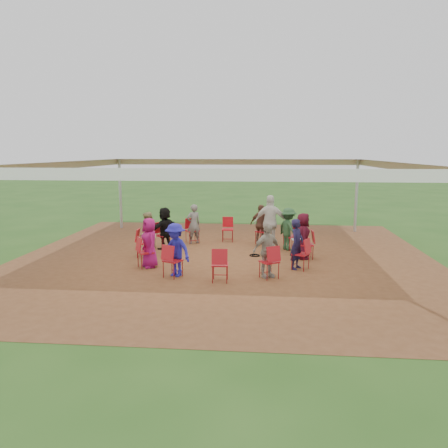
# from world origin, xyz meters

# --- Properties ---
(ground) EXTENTS (80.00, 80.00, 0.00)m
(ground) POSITION_xyz_m (0.00, 0.00, 0.00)
(ground) COLOR #285119
(ground) RESTS_ON ground
(dirt_patch) EXTENTS (13.00, 13.00, 0.00)m
(dirt_patch) POSITION_xyz_m (0.00, 0.00, 0.01)
(dirt_patch) COLOR brown
(dirt_patch) RESTS_ON ground
(tent) EXTENTS (10.33, 10.33, 3.00)m
(tent) POSITION_xyz_m (0.00, 0.00, 2.37)
(tent) COLOR #B2B2B7
(tent) RESTS_ON ground
(chair_0) EXTENTS (0.46, 0.44, 0.90)m
(chair_0) POSITION_xyz_m (2.55, 0.12, 0.45)
(chair_0) COLOR red
(chair_0) RESTS_ON ground
(chair_1) EXTENTS (0.60, 0.59, 0.90)m
(chair_1) POSITION_xyz_m (2.15, 1.38, 0.45)
(chair_1) COLOR red
(chair_1) RESTS_ON ground
(chair_2) EXTENTS (0.58, 0.58, 0.90)m
(chair_2) POSITION_xyz_m (1.17, 2.27, 0.45)
(chair_2) COLOR red
(chair_2) RESTS_ON ground
(chair_3) EXTENTS (0.44, 0.46, 0.90)m
(chair_3) POSITION_xyz_m (-0.12, 2.55, 0.45)
(chair_3) COLOR red
(chair_3) RESTS_ON ground
(chair_4) EXTENTS (0.59, 0.60, 0.90)m
(chair_4) POSITION_xyz_m (-1.38, 2.15, 0.45)
(chair_4) COLOR red
(chair_4) RESTS_ON ground
(chair_5) EXTENTS (0.58, 0.58, 0.90)m
(chair_5) POSITION_xyz_m (-2.27, 1.17, 0.45)
(chair_5) COLOR red
(chair_5) RESTS_ON ground
(chair_6) EXTENTS (0.46, 0.44, 0.90)m
(chair_6) POSITION_xyz_m (-2.55, -0.12, 0.45)
(chair_6) COLOR red
(chair_6) RESTS_ON ground
(chair_7) EXTENTS (0.60, 0.59, 0.90)m
(chair_7) POSITION_xyz_m (-2.15, -1.38, 0.45)
(chair_7) COLOR red
(chair_7) RESTS_ON ground
(chair_8) EXTENTS (0.58, 0.58, 0.90)m
(chair_8) POSITION_xyz_m (-1.17, -2.27, 0.45)
(chair_8) COLOR red
(chair_8) RESTS_ON ground
(chair_9) EXTENTS (0.44, 0.46, 0.90)m
(chair_9) POSITION_xyz_m (0.12, -2.55, 0.45)
(chair_9) COLOR red
(chair_9) RESTS_ON ground
(chair_10) EXTENTS (0.59, 0.60, 0.90)m
(chair_10) POSITION_xyz_m (1.38, -2.15, 0.45)
(chair_10) COLOR red
(chair_10) RESTS_ON ground
(chair_11) EXTENTS (0.58, 0.58, 0.90)m
(chair_11) POSITION_xyz_m (2.27, -1.17, 0.45)
(chair_11) COLOR red
(chair_11) RESTS_ON ground
(person_seated_0) EXTENTS (0.42, 0.72, 1.44)m
(person_seated_0) POSITION_xyz_m (2.43, 0.11, 0.72)
(person_seated_0) COLOR #3C0A18
(person_seated_0) RESTS_ON ground
(person_seated_1) EXTENTS (0.89, 1.03, 1.44)m
(person_seated_1) POSITION_xyz_m (2.05, 1.31, 0.72)
(person_seated_1) COLOR #254C2D
(person_seated_1) RESTS_ON ground
(person_seated_2) EXTENTS (0.95, 0.77, 1.44)m
(person_seated_2) POSITION_xyz_m (1.12, 2.16, 0.72)
(person_seated_2) COLOR brown
(person_seated_2) RESTS_ON ground
(person_seated_3) EXTENTS (0.63, 0.57, 1.44)m
(person_seated_3) POSITION_xyz_m (-1.31, 2.05, 0.72)
(person_seated_3) COLOR slate
(person_seated_3) RESTS_ON ground
(person_seated_4) EXTENTS (1.05, 1.41, 1.44)m
(person_seated_4) POSITION_xyz_m (-2.16, 1.12, 0.72)
(person_seated_4) COLOR black
(person_seated_4) RESTS_ON ground
(person_seated_5) EXTENTS (0.43, 0.72, 1.44)m
(person_seated_5) POSITION_xyz_m (-2.43, -0.11, 0.72)
(person_seated_5) COLOR #948D60
(person_seated_5) RESTS_ON ground
(person_seated_6) EXTENTS (0.71, 0.80, 1.44)m
(person_seated_6) POSITION_xyz_m (-2.05, -1.31, 0.72)
(person_seated_6) COLOR #96105F
(person_seated_6) RESTS_ON ground
(person_seated_7) EXTENTS (1.04, 0.83, 1.44)m
(person_seated_7) POSITION_xyz_m (-1.12, -2.16, 0.72)
(person_seated_7) COLOR #201EA8
(person_seated_7) RESTS_ON ground
(person_seated_8) EXTENTS (0.94, 0.82, 1.44)m
(person_seated_8) POSITION_xyz_m (1.31, -2.05, 0.72)
(person_seated_8) COLOR #A09A8E
(person_seated_8) RESTS_ON ground
(person_seated_9) EXTENTS (0.55, 0.62, 1.44)m
(person_seated_9) POSITION_xyz_m (2.16, -1.12, 0.72)
(person_seated_9) COLOR #19153A
(person_seated_9) RESTS_ON ground
(standing_person) EXTENTS (1.10, 0.58, 1.87)m
(standing_person) POSITION_xyz_m (1.44, 1.33, 0.94)
(standing_person) COLOR silver
(standing_person) RESTS_ON ground
(cable_coil) EXTENTS (0.41, 0.41, 0.03)m
(cable_coil) POSITION_xyz_m (0.95, 0.32, 0.02)
(cable_coil) COLOR black
(cable_coil) RESTS_ON ground
(laptop) EXTENTS (0.28, 0.35, 0.23)m
(laptop) POSITION_xyz_m (2.27, 0.11, 0.68)
(laptop) COLOR #B7B7BC
(laptop) RESTS_ON ground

